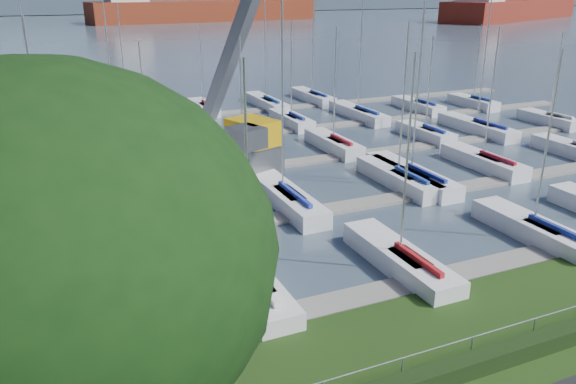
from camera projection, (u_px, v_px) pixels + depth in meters
water at (59, 19)px, 243.41m from camera, size 800.00×540.00×0.20m
hedge at (432, 378)px, 19.32m from camera, size 80.00×0.70×0.70m
fence at (427, 351)px, 19.37m from camera, size 80.00×0.04×0.04m
foothill at (51, 0)px, 301.37m from camera, size 900.00×80.00×12.00m
docks at (213, 173)px, 42.21m from camera, size 90.00×41.60×0.25m
crane at (252, 100)px, 40.32m from camera, size 7.43×13.02×22.35m
cargo_ship_mid at (196, 11)px, 223.02m from camera, size 93.12×28.11×21.50m
cargo_ship_east at (509, 10)px, 232.55m from camera, size 93.41×53.41×21.50m
sailboat_fleet at (179, 94)px, 41.86m from camera, size 75.39×50.08×13.79m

